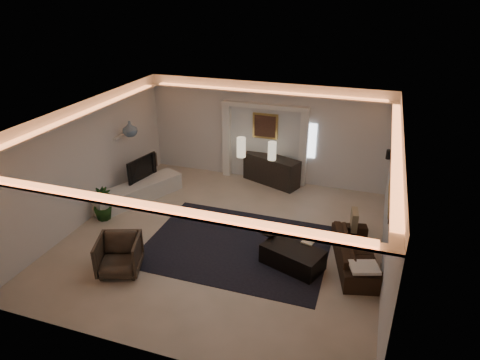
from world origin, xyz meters
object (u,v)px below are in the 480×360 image
(console, at_px, (271,170))
(sofa, at_px, (356,252))
(armchair, at_px, (119,255))
(coffee_table, at_px, (293,257))

(console, bearing_deg, sofa, -29.60)
(sofa, bearing_deg, armchair, 97.14)
(console, bearing_deg, armchair, -88.66)
(console, height_order, sofa, console)
(coffee_table, bearing_deg, sofa, 40.73)
(coffee_table, height_order, armchair, armchair)
(armchair, bearing_deg, coffee_table, 1.42)
(console, bearing_deg, coffee_table, -47.73)
(console, relative_size, sofa, 0.84)
(coffee_table, bearing_deg, console, 130.89)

